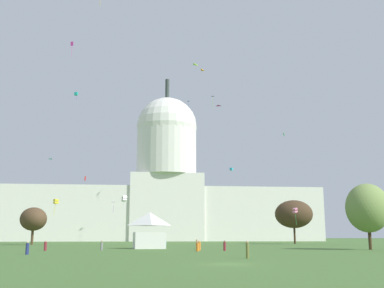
{
  "coord_description": "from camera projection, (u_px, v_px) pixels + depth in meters",
  "views": [
    {
      "loc": [
        -7.32,
        -38.83,
        2.29
      ],
      "look_at": [
        4.17,
        65.98,
        23.01
      ],
      "focal_mm": 43.75,
      "sensor_mm": 36.0,
      "label": 1
    }
  ],
  "objects": [
    {
      "name": "kite_turquoise_high",
      "position": [
        76.0,
        94.0,
        136.05
      ],
      "size": [
        1.16,
        1.13,
        2.31
      ],
      "rotation": [
        0.0,
        0.0,
        4.35
      ],
      "color": "teal"
    },
    {
      "name": "person_maroon_lawn_far_right",
      "position": [
        225.0,
        246.0,
        72.12
      ],
      "size": [
        0.55,
        0.55,
        1.55
      ],
      "rotation": [
        0.0,
        0.0,
        3.66
      ],
      "color": "maroon",
      "rests_on": "ground_plane"
    },
    {
      "name": "kite_cyan_mid",
      "position": [
        231.0,
        169.0,
        142.68
      ],
      "size": [
        1.13,
        1.13,
        0.86
      ],
      "rotation": [
        0.0,
        0.0,
        2.41
      ],
      "color": "#33BCDB"
    },
    {
      "name": "person_grey_near_tree_west",
      "position": [
        102.0,
        246.0,
        74.72
      ],
      "size": [
        0.51,
        0.51,
        1.51
      ],
      "rotation": [
        0.0,
        0.0,
        5.41
      ],
      "color": "gray",
      "rests_on": "ground_plane"
    },
    {
      "name": "kite_red_mid",
      "position": [
        85.0,
        178.0,
        144.57
      ],
      "size": [
        0.53,
        0.85,
        1.42
      ],
      "rotation": [
        0.0,
        0.0,
        3.23
      ],
      "color": "red"
    },
    {
      "name": "event_tent",
      "position": [
        149.0,
        230.0,
        84.53
      ],
      "size": [
        6.23,
        5.56,
        6.51
      ],
      "rotation": [
        0.0,
        0.0,
        0.11
      ],
      "color": "white",
      "rests_on": "ground_plane"
    },
    {
      "name": "kite_lime_high",
      "position": [
        193.0,
        67.0,
        103.31
      ],
      "size": [
        1.65,
        1.76,
        0.17
      ],
      "rotation": [
        0.0,
        0.0,
        4.02
      ],
      "color": "#8CD133"
    },
    {
      "name": "ground_plane",
      "position": [
        229.0,
        264.0,
        38.21
      ],
      "size": [
        800.0,
        800.0,
        0.0
      ],
      "primitive_type": "plane",
      "color": "#42662D"
    },
    {
      "name": "kite_white_low",
      "position": [
        124.0,
        199.0,
        80.86
      ],
      "size": [
        0.99,
        1.02,
        2.59
      ],
      "rotation": [
        0.0,
        0.0,
        0.44
      ],
      "color": "white"
    },
    {
      "name": "person_tan_near_tree_east",
      "position": [
        197.0,
        244.0,
        87.0
      ],
      "size": [
        0.49,
        0.49,
        1.74
      ],
      "rotation": [
        0.0,
        0.0,
        4.19
      ],
      "color": "tan",
      "rests_on": "ground_plane"
    },
    {
      "name": "tree_east_near",
      "position": [
        368.0,
        208.0,
        79.09
      ],
      "size": [
        10.93,
        10.75,
        11.04
      ],
      "color": "#42301E",
      "rests_on": "ground_plane"
    },
    {
      "name": "kite_magenta_high",
      "position": [
        72.0,
        45.0,
        128.12
      ],
      "size": [
        0.78,
        0.45,
        4.45
      ],
      "rotation": [
        0.0,
        0.0,
        2.1
      ],
      "color": "#D1339E"
    },
    {
      "name": "tree_west_near",
      "position": [
        33.0,
        219.0,
        123.86
      ],
      "size": [
        10.28,
        10.51,
        9.71
      ],
      "color": "#4C3823",
      "rests_on": "ground_plane"
    },
    {
      "name": "person_orange_mid_right",
      "position": [
        199.0,
        246.0,
        75.09
      ],
      "size": [
        0.65,
        0.65,
        1.56
      ],
      "rotation": [
        0.0,
        0.0,
        0.96
      ],
      "color": "orange",
      "rests_on": "ground_plane"
    },
    {
      "name": "person_navy_lawn_far_left",
      "position": [
        27.0,
        249.0,
        57.78
      ],
      "size": [
        0.57,
        0.57,
        1.6
      ],
      "rotation": [
        0.0,
        0.0,
        2.11
      ],
      "color": "navy",
      "rests_on": "ground_plane"
    },
    {
      "name": "kite_magenta_high_b",
      "position": [
        218.0,
        106.0,
        154.08
      ],
      "size": [
        1.73,
        1.36,
        0.34
      ],
      "rotation": [
        0.0,
        0.0,
        5.92
      ],
      "color": "#D1339E"
    },
    {
      "name": "kite_black_high",
      "position": [
        213.0,
        98.0,
        165.56
      ],
      "size": [
        1.19,
        0.84,
        3.98
      ],
      "rotation": [
        0.0,
        0.0,
        6.26
      ],
      "color": "black"
    },
    {
      "name": "kite_green_mid",
      "position": [
        284.0,
        134.0,
        133.64
      ],
      "size": [
        0.37,
        0.73,
        1.02
      ],
      "rotation": [
        0.0,
        0.0,
        0.71
      ],
      "color": "green"
    },
    {
      "name": "kite_turquoise_mid",
      "position": [
        52.0,
        161.0,
        155.36
      ],
      "size": [
        1.66,
        1.58,
        0.39
      ],
      "rotation": [
        0.0,
        0.0,
        2.44
      ],
      "color": "teal"
    },
    {
      "name": "kite_yellow_low",
      "position": [
        56.0,
        202.0,
        100.41
      ],
      "size": [
        1.26,
        1.26,
        3.45
      ],
      "rotation": [
        0.0,
        0.0,
        5.35
      ],
      "color": "yellow"
    },
    {
      "name": "tree_east_far",
      "position": [
        294.0,
        214.0,
        136.96
      ],
      "size": [
        12.62,
        11.23,
        12.58
      ],
      "color": "#42301E",
      "rests_on": "ground_plane"
    },
    {
      "name": "kite_violet_low",
      "position": [
        115.0,
        204.0,
        144.16
      ],
      "size": [
        1.48,
        1.53,
        3.01
      ],
      "rotation": [
        0.0,
        0.0,
        0.84
      ],
      "color": "purple"
    },
    {
      "name": "person_orange_front_right",
      "position": [
        198.0,
        247.0,
        69.68
      ],
      "size": [
        0.64,
        0.64,
        1.48
      ],
      "rotation": [
        0.0,
        0.0,
        4.2
      ],
      "color": "orange",
      "rests_on": "ground_plane"
    },
    {
      "name": "kite_blue_high",
      "position": [
        188.0,
        102.0,
        175.39
      ],
      "size": [
        0.95,
        1.43,
        2.7
      ],
      "rotation": [
        0.0,
        0.0,
        5.02
      ],
      "color": "blue"
    },
    {
      "name": "person_navy_near_tent",
      "position": [
        150.0,
        244.0,
        94.15
      ],
      "size": [
        0.46,
        0.46,
        1.56
      ],
      "rotation": [
        0.0,
        0.0,
        4.61
      ],
      "color": "navy",
      "rests_on": "ground_plane"
    },
    {
      "name": "person_maroon_front_left",
      "position": [
        45.0,
        246.0,
        72.7
      ],
      "size": [
        0.57,
        0.57,
        1.56
      ],
      "rotation": [
        0.0,
        0.0,
        5.88
      ],
      "color": "maroon",
      "rests_on": "ground_plane"
    },
    {
      "name": "person_olive_mid_center",
      "position": [
        247.0,
        250.0,
        48.02
      ],
      "size": [
        0.34,
        0.34,
        1.78
      ],
      "rotation": [
        0.0,
        0.0,
        3.12
      ],
      "color": "olive",
      "rests_on": "ground_plane"
    },
    {
      "name": "capitol_building",
      "position": [
        166.0,
        190.0,
        203.4
      ],
      "size": [
        134.15,
        26.74,
        72.27
      ],
      "color": "silver",
      "rests_on": "ground_plane"
    },
    {
      "name": "kite_orange_high",
      "position": [
        201.0,
        72.0,
        126.51
      ],
      "size": [
        1.55,
        1.75,
        0.33
      ],
      "rotation": [
        0.0,
        0.0,
        4.05
      ],
      "color": "orange"
    },
    {
      "name": "person_teal_edge_east",
      "position": [
        165.0,
        244.0,
        95.64
      ],
      "size": [
        0.62,
        0.62,
        1.51
      ],
      "rotation": [
        0.0,
        0.0,
        0.82
      ],
      "color": "#1E757A",
      "rests_on": "ground_plane"
    },
    {
      "name": "kite_pink_low",
      "position": [
        295.0,
        211.0,
        121.86
      ],
      "size": [
        1.38,
        1.35,
        4.49
      ],
      "rotation": [
        0.0,
        0.0,
        5.18
      ],
      "color": "pink"
    }
  ]
}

